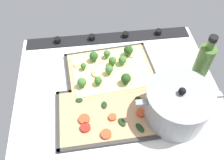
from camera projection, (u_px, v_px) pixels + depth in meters
ground_plane at (118, 94)px, 93.42cm from camera, size 78.14×68.70×3.00cm
stove_control_panel at (109, 37)px, 110.89cm from camera, size 75.01×7.00×2.60cm
baking_tray_front at (111, 72)px, 97.95cm from camera, size 37.74×29.88×1.30cm
broccoli_pizza at (110, 69)px, 96.72cm from camera, size 35.14×27.28×6.17cm
baking_tray_back at (109, 114)px, 85.75cm from camera, size 37.57×24.95×1.30cm
veggie_pizza_back at (109, 114)px, 85.03cm from camera, size 35.10×22.49×1.90cm
cooking_pot at (177, 105)px, 80.61cm from camera, size 28.81×22.04×15.80cm
oil_bottle at (202, 66)px, 87.32cm from camera, size 5.78×5.78×23.77cm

